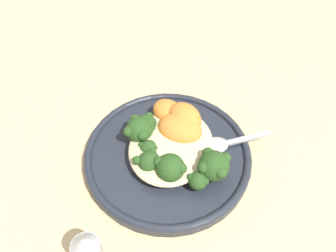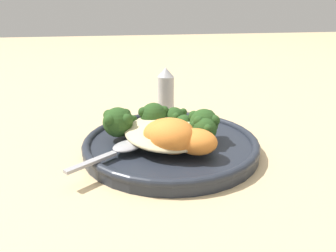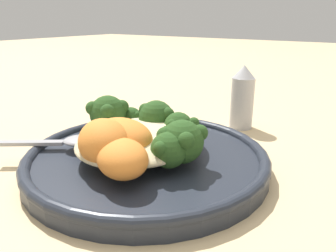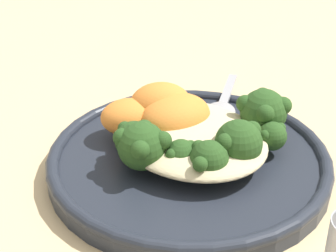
% 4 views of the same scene
% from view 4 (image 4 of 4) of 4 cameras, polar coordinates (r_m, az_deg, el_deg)
% --- Properties ---
extents(ground_plane, '(4.00, 4.00, 0.00)m').
position_cam_4_polar(ground_plane, '(0.50, 1.46, -5.51)').
color(ground_plane, '#D6B784').
extents(plate, '(0.26, 0.26, 0.02)m').
position_cam_4_polar(plate, '(0.51, 2.12, -3.54)').
color(plate, '#232833').
rests_on(plate, ground_plane).
extents(quinoa_mound, '(0.15, 0.12, 0.02)m').
position_cam_4_polar(quinoa_mound, '(0.50, 2.36, -1.16)').
color(quinoa_mound, beige).
rests_on(quinoa_mound, plate).
extents(broccoli_stalk_0, '(0.04, 0.08, 0.03)m').
position_cam_4_polar(broccoli_stalk_0, '(0.49, -2.57, -1.32)').
color(broccoli_stalk_0, '#8EB25B').
rests_on(broccoli_stalk_0, plate).
extents(broccoli_stalk_1, '(0.05, 0.10, 0.04)m').
position_cam_4_polar(broccoli_stalk_1, '(0.48, -2.08, -1.77)').
color(broccoli_stalk_1, '#8EB25B').
rests_on(broccoli_stalk_1, plate).
extents(broccoli_stalk_2, '(0.08, 0.07, 0.03)m').
position_cam_4_polar(broccoli_stalk_2, '(0.49, 1.34, -1.85)').
color(broccoli_stalk_2, '#8EB25B').
rests_on(broccoli_stalk_2, plate).
extents(broccoli_stalk_3, '(0.09, 0.06, 0.03)m').
position_cam_4_polar(broccoli_stalk_3, '(0.47, 3.16, -2.92)').
color(broccoli_stalk_3, '#8EB25B').
rests_on(broccoli_stalk_3, plate).
extents(broccoli_stalk_4, '(0.12, 0.05, 0.04)m').
position_cam_4_polar(broccoli_stalk_4, '(0.49, 5.79, -1.46)').
color(broccoli_stalk_4, '#8EB25B').
rests_on(broccoli_stalk_4, plate).
extents(broccoli_stalk_5, '(0.10, 0.08, 0.03)m').
position_cam_4_polar(broccoli_stalk_5, '(0.51, 7.72, -0.96)').
color(broccoli_stalk_5, '#8EB25B').
rests_on(broccoli_stalk_5, plate).
extents(broccoli_stalk_6, '(0.07, 0.10, 0.04)m').
position_cam_4_polar(broccoli_stalk_6, '(0.53, 9.18, 1.32)').
color(broccoli_stalk_6, '#8EB25B').
rests_on(broccoli_stalk_6, plate).
extents(sweet_potato_chunk_0, '(0.07, 0.08, 0.04)m').
position_cam_4_polar(sweet_potato_chunk_0, '(0.53, -0.75, 2.11)').
color(sweet_potato_chunk_0, orange).
rests_on(sweet_potato_chunk_0, plate).
extents(sweet_potato_chunk_1, '(0.07, 0.07, 0.03)m').
position_cam_4_polar(sweet_potato_chunk_1, '(0.52, -3.89, 0.94)').
color(sweet_potato_chunk_1, orange).
rests_on(sweet_potato_chunk_1, plate).
extents(sweet_potato_chunk_2, '(0.06, 0.07, 0.04)m').
position_cam_4_polar(sweet_potato_chunk_2, '(0.52, 0.76, 0.98)').
color(sweet_potato_chunk_2, orange).
rests_on(sweet_potato_chunk_2, plate).
extents(spoon, '(0.09, 0.11, 0.01)m').
position_cam_4_polar(spoon, '(0.57, 5.38, 1.78)').
color(spoon, '#A3A3A8').
rests_on(spoon, plate).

